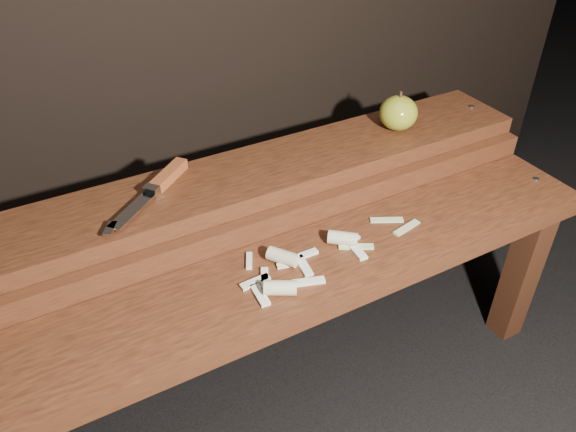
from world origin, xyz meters
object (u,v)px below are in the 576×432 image
bench_rear_tier (263,203)px  apple (398,113)px  bench_front_tier (319,292)px  knife (160,184)px

bench_rear_tier → apple: bearing=0.7°
bench_rear_tier → apple: (0.34, 0.00, 0.12)m
bench_rear_tier → apple: 0.36m
bench_front_tier → bench_rear_tier: 0.23m
apple → bench_rear_tier: bearing=-179.3°
bench_front_tier → bench_rear_tier: bearing=90.0°
bench_front_tier → apple: bearing=34.5°
bench_front_tier → bench_rear_tier: bench_rear_tier is taller
bench_front_tier → knife: knife is taller
knife → bench_rear_tier: bearing=-8.0°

